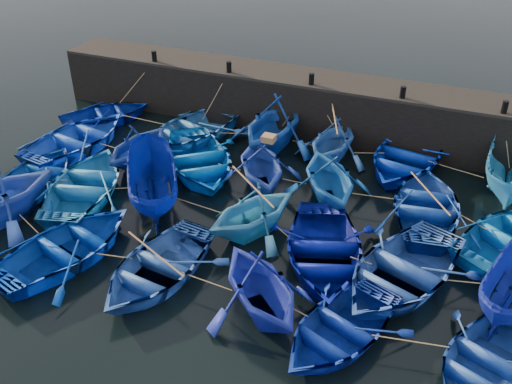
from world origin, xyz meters
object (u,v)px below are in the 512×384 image
at_px(boat_8, 199,159).
at_px(wooden_crate, 269,138).
at_px(boat_0, 106,114).
at_px(boat_13, 35,177).

bearing_deg(boat_8, wooden_crate, -40.92).
bearing_deg(boat_0, boat_8, -162.34).
xyz_separation_m(boat_0, boat_13, (1.00, -6.21, 0.05)).
bearing_deg(boat_13, wooden_crate, -164.72).
distance_m(boat_0, wooden_crate, 10.08).
height_order(boat_8, wooden_crate, wooden_crate).
xyz_separation_m(boat_0, boat_8, (6.40, -2.55, 0.13)).
relative_size(boat_13, wooden_crate, 9.72).
bearing_deg(boat_0, boat_13, 138.53).
height_order(boat_13, wooden_crate, wooden_crate).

